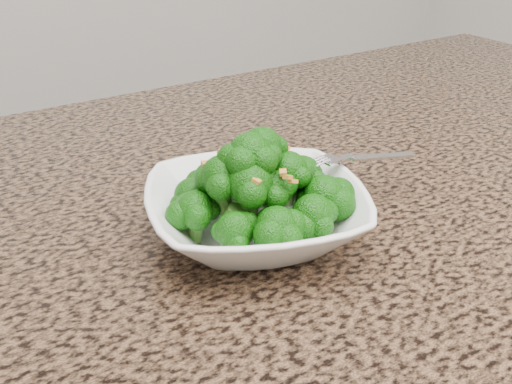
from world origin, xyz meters
TOP-DOWN VIEW (x-y plane):
  - granite_counter at (0.00, 0.30)m, footprint 1.64×1.04m
  - bowl at (-0.09, 0.31)m, footprint 0.28×0.28m
  - broccoli_pile at (-0.09, 0.31)m, footprint 0.19×0.19m
  - garlic_topping at (-0.09, 0.31)m, footprint 0.11×0.11m
  - fork at (0.02, 0.31)m, footprint 0.17×0.04m

SIDE VIEW (x-z plane):
  - granite_counter at x=0.00m, z-range 0.87..0.90m
  - bowl at x=-0.09m, z-range 0.90..0.95m
  - fork at x=0.02m, z-range 0.95..0.96m
  - broccoli_pile at x=-0.09m, z-range 0.95..1.03m
  - garlic_topping at x=-0.09m, z-range 1.03..1.03m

